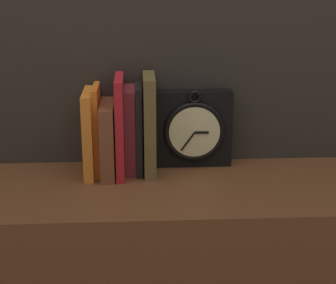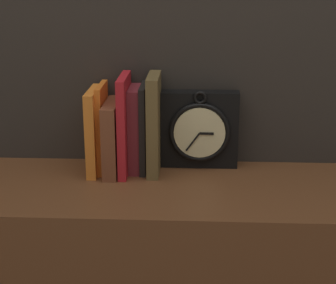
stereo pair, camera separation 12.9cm
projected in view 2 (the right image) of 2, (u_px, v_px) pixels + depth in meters
name	position (u px, v px, depth m)	size (l,w,h in m)	color
wall_back	(172.00, 3.00, 1.39)	(6.00, 0.05, 2.60)	#2D2823
clock	(199.00, 130.00, 1.43)	(0.20, 0.06, 0.20)	black
book_slot0_orange	(95.00, 131.00, 1.40)	(0.02, 0.14, 0.21)	orange
book_slot1_orange	(103.00, 128.00, 1.40)	(0.01, 0.12, 0.22)	orange
book_slot2_brown	(112.00, 137.00, 1.39)	(0.03, 0.15, 0.18)	brown
book_slot3_red	(125.00, 125.00, 1.38)	(0.02, 0.15, 0.24)	red
book_slot4_maroon	(135.00, 129.00, 1.41)	(0.03, 0.11, 0.21)	maroon
book_slot5_black	(144.00, 128.00, 1.40)	(0.01, 0.12, 0.22)	black
book_slot6_brown	(154.00, 124.00, 1.39)	(0.03, 0.14, 0.25)	brown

